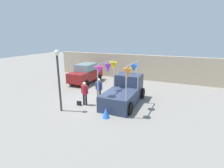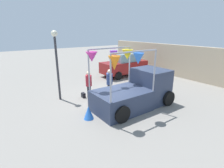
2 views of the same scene
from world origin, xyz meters
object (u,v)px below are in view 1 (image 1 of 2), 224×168
at_px(vendor_truck, 124,90).
at_px(person_customer, 85,91).
at_px(person_vendor, 99,88).
at_px(street_lamp, 58,72).
at_px(handbag, 79,103).
at_px(folded_kite_bundle_azure, 106,113).
at_px(parked_car, 86,73).

distance_m(vendor_truck, person_customer, 2.72).
xyz_separation_m(person_customer, person_vendor, (0.51, 1.06, 0.04)).
height_order(vendor_truck, person_vendor, vendor_truck).
relative_size(vendor_truck, street_lamp, 1.11).
xyz_separation_m(person_customer, street_lamp, (-0.87, -1.39, 1.50)).
height_order(person_customer, handbag, person_customer).
bearing_deg(vendor_truck, street_lamp, -136.32).
relative_size(vendor_truck, folded_kite_bundle_azure, 6.91).
relative_size(vendor_truck, person_customer, 2.60).
distance_m(person_customer, street_lamp, 2.22).
xyz_separation_m(person_customer, handbag, (-0.35, -0.20, -0.82)).
xyz_separation_m(vendor_truck, street_lamp, (-3.09, -2.96, 1.60)).
bearing_deg(parked_car, handbag, -62.84).
height_order(handbag, street_lamp, street_lamp).
height_order(parked_car, street_lamp, street_lamp).
distance_m(handbag, street_lamp, 2.66).
height_order(vendor_truck, person_customer, vendor_truck).
relative_size(parked_car, person_vendor, 2.41).
relative_size(street_lamp, folded_kite_bundle_azure, 6.24).
relative_size(parked_car, person_customer, 2.51).
bearing_deg(parked_car, street_lamp, -71.35).
xyz_separation_m(street_lamp, folded_kite_bundle_azure, (2.97, 0.24, -2.16)).
distance_m(parked_car, street_lamp, 6.95).
xyz_separation_m(person_vendor, street_lamp, (-1.37, -2.45, 1.46)).
relative_size(vendor_truck, parked_car, 1.04).
relative_size(handbag, folded_kite_bundle_azure, 0.47).
bearing_deg(folded_kite_bundle_azure, person_customer, 151.19).
xyz_separation_m(parked_car, person_vendor, (3.54, -3.98, 0.06)).
distance_m(handbag, folded_kite_bundle_azure, 2.64).
bearing_deg(handbag, person_vendor, 55.70).
bearing_deg(vendor_truck, person_vendor, -163.58).
distance_m(person_customer, handbag, 0.91).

